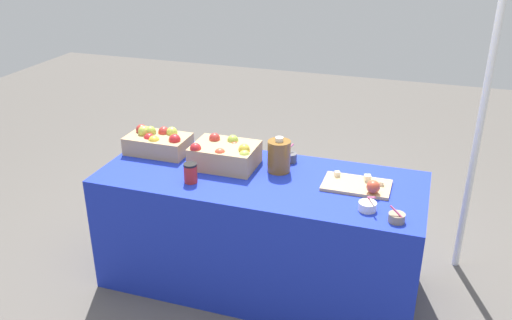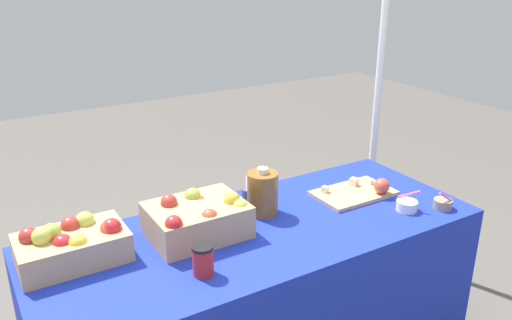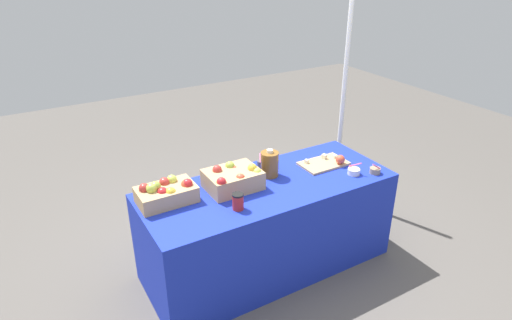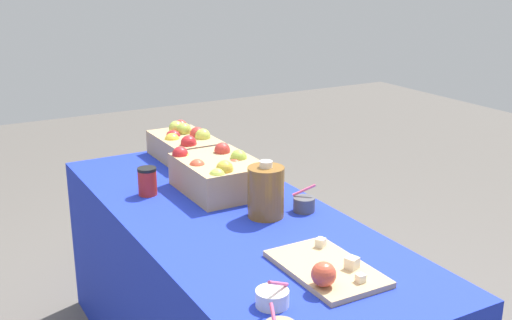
# 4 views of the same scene
# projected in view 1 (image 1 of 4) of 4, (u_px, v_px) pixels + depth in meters

# --- Properties ---
(ground_plane) EXTENTS (10.00, 10.00, 0.00)m
(ground_plane) POSITION_uv_depth(u_px,v_px,m) (260.00, 281.00, 3.49)
(ground_plane) COLOR #56514C
(table) EXTENTS (1.90, 0.76, 0.74)m
(table) POSITION_uv_depth(u_px,v_px,m) (260.00, 231.00, 3.34)
(table) COLOR #192DB7
(table) RESTS_ON ground_plane
(apple_crate_left) EXTENTS (0.39, 0.24, 0.17)m
(apple_crate_left) POSITION_uv_depth(u_px,v_px,m) (158.00, 142.00, 3.49)
(apple_crate_left) COLOR tan
(apple_crate_left) RESTS_ON table
(apple_crate_middle) EXTENTS (0.38, 0.29, 0.18)m
(apple_crate_middle) POSITION_uv_depth(u_px,v_px,m) (225.00, 154.00, 3.30)
(apple_crate_middle) COLOR tan
(apple_crate_middle) RESTS_ON table
(cutting_board_front) EXTENTS (0.38, 0.23, 0.09)m
(cutting_board_front) POSITION_uv_depth(u_px,v_px,m) (360.00, 185.00, 3.05)
(cutting_board_front) COLOR tan
(cutting_board_front) RESTS_ON table
(sample_bowl_near) EXTENTS (0.08, 0.09, 0.10)m
(sample_bowl_near) POSITION_uv_depth(u_px,v_px,m) (290.00, 157.00, 3.38)
(sample_bowl_near) COLOR #4C4C51
(sample_bowl_near) RESTS_ON table
(sample_bowl_mid) EXTENTS (0.08, 0.08, 0.09)m
(sample_bowl_mid) POSITION_uv_depth(u_px,v_px,m) (397.00, 217.00, 2.72)
(sample_bowl_mid) COLOR gray
(sample_bowl_mid) RESTS_ON table
(sample_bowl_far) EXTENTS (0.09, 0.10, 0.10)m
(sample_bowl_far) POSITION_uv_depth(u_px,v_px,m) (368.00, 206.00, 2.82)
(sample_bowl_far) COLOR silver
(sample_bowl_far) RESTS_ON table
(cider_jug) EXTENTS (0.14, 0.14, 0.22)m
(cider_jug) POSITION_uv_depth(u_px,v_px,m) (279.00, 156.00, 3.22)
(cider_jug) COLOR brown
(cider_jug) RESTS_ON table
(coffee_cup) EXTENTS (0.08, 0.08, 0.12)m
(coffee_cup) POSITION_uv_depth(u_px,v_px,m) (191.00, 173.00, 3.10)
(coffee_cup) COLOR red
(coffee_cup) RESTS_ON table
(tent_pole) EXTENTS (0.04, 0.04, 1.92)m
(tent_pole) POSITION_uv_depth(u_px,v_px,m) (479.00, 130.00, 3.26)
(tent_pole) COLOR white
(tent_pole) RESTS_ON ground_plane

